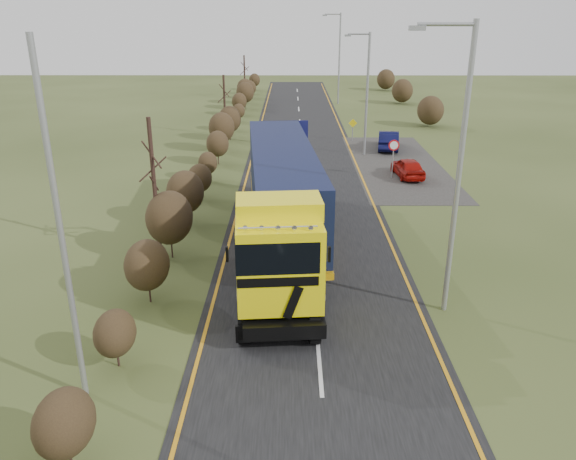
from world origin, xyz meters
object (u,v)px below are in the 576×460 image
Objects in this scene: car_red_hatchback at (408,168)px; streetlight_near at (456,162)px; car_blue_sedan at (388,140)px; speed_sign at (393,151)px; lorry at (282,197)px.

streetlight_near is (-2.16, -17.28, 4.76)m from car_red_hatchback.
streetlight_near reaches higher than car_blue_sedan.
speed_sign is at bearing 91.52° from car_blue_sedan.
car_blue_sedan is 1.74× the size of speed_sign.
lorry is 6.59× the size of speed_sign.
car_red_hatchback is 0.85× the size of car_blue_sedan.
streetlight_near reaches higher than car_red_hatchback.
car_blue_sedan reaches higher than car_red_hatchback.
speed_sign is (1.13, 17.05, -3.63)m from streetlight_near.
car_red_hatchback is 7.94m from car_blue_sedan.
speed_sign is at bearing 86.21° from streetlight_near.
speed_sign is (-1.03, -0.24, 1.12)m from car_red_hatchback.
car_blue_sedan is at bearing 85.01° from streetlight_near.
speed_sign is at bearing 7.17° from car_red_hatchback.
lorry is 14.58m from car_red_hatchback.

